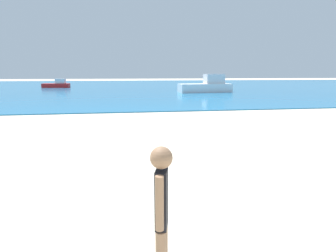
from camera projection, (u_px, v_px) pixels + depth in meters
water at (135, 86)px, 44.13m from camera, size 160.00×60.00×0.06m
person_standing at (162, 215)px, 2.52m from camera, size 0.21×0.35×1.58m
boat_near at (207, 86)px, 29.70m from camera, size 6.05×2.41×2.01m
boat_far at (57, 85)px, 38.71m from camera, size 3.85×1.49×1.28m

